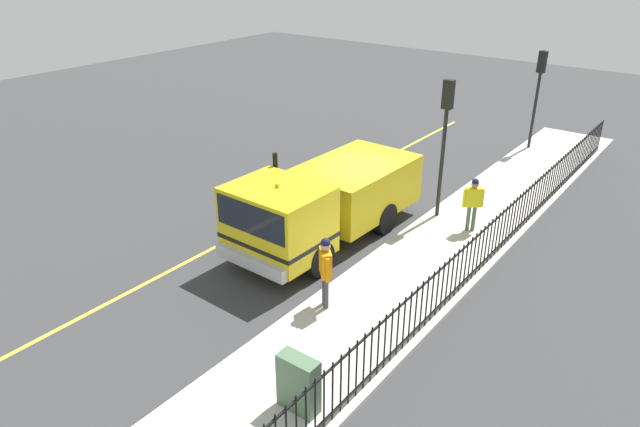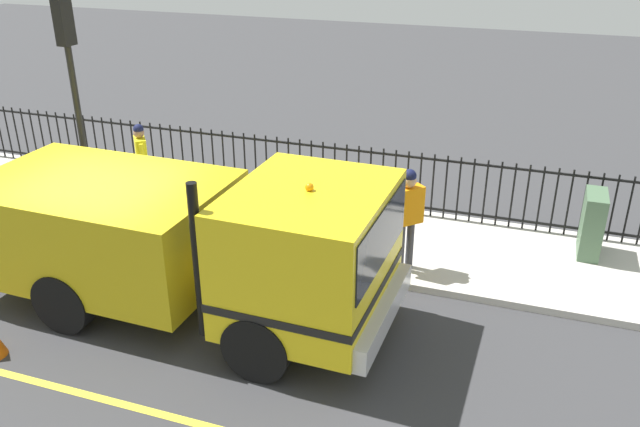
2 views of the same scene
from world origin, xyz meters
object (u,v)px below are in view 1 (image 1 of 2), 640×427
traffic_light_near (446,122)px  traffic_light_mid (539,80)px  worker_standing (325,265)px  work_truck (320,201)px  traffic_cone (315,192)px  pedestrian_distant (473,199)px  utility_cabinet (299,384)px

traffic_light_near → traffic_light_mid: (0.03, 8.33, -0.22)m
worker_standing → traffic_light_near: (-0.18, 6.17, 1.92)m
work_truck → traffic_cone: 3.23m
pedestrian_distant → traffic_light_near: (-1.27, 0.36, 2.01)m
worker_standing → traffic_light_near: 6.47m
work_truck → traffic_light_near: traffic_light_near is taller
traffic_light_near → traffic_cone: bearing=19.0°
traffic_cone → work_truck: bearing=-50.2°
work_truck → traffic_light_mid: size_ratio=1.68×
worker_standing → traffic_cone: (-4.13, 4.99, -0.95)m
utility_cabinet → work_truck: bearing=123.9°
pedestrian_distant → traffic_light_mid: bearing=59.6°
traffic_light_near → traffic_cone: size_ratio=7.50×
traffic_light_mid → traffic_cone: size_ratio=6.91×
traffic_light_near → pedestrian_distant: bearing=166.4°
worker_standing → traffic_light_near: size_ratio=0.42×
traffic_light_mid → utility_cabinet: (1.75, -17.49, -2.23)m
pedestrian_distant → traffic_light_mid: 8.96m
utility_cabinet → traffic_light_mid: bearing=95.7°
worker_standing → traffic_cone: size_ratio=3.17×
traffic_light_mid → work_truck: bearing=86.6°
traffic_light_near → traffic_light_mid: 8.33m
traffic_cone → utility_cabinet: bearing=-54.3°
traffic_light_mid → worker_standing: bearing=96.9°
worker_standing → utility_cabinet: (1.61, -2.99, -0.53)m
worker_standing → traffic_light_mid: 14.61m
worker_standing → pedestrian_distant: size_ratio=1.09×
work_truck → pedestrian_distant: (3.26, 3.16, -0.17)m
worker_standing → traffic_light_near: bearing=-44.1°
work_truck → worker_standing: 3.43m
worker_standing → traffic_cone: bearing=-6.1°
pedestrian_distant → traffic_light_near: bearing=125.6°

